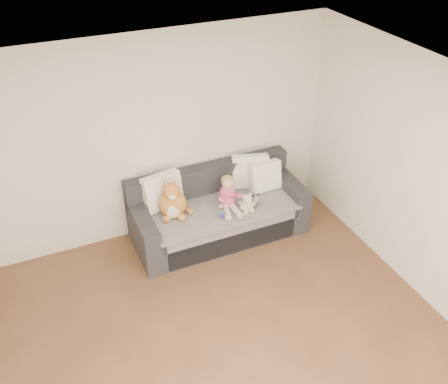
# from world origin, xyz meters

# --- Properties ---
(room_shell) EXTENTS (5.00, 5.00, 5.00)m
(room_shell) POSITION_xyz_m (0.00, 0.42, 1.30)
(room_shell) COLOR brown
(room_shell) RESTS_ON ground
(sofa) EXTENTS (2.20, 0.94, 0.85)m
(sofa) POSITION_xyz_m (0.62, 2.06, 0.31)
(sofa) COLOR #25252A
(sofa) RESTS_ON ground
(cushion_left) EXTENTS (0.52, 0.31, 0.46)m
(cushion_left) POSITION_xyz_m (-0.04, 2.27, 0.70)
(cushion_left) COLOR white
(cushion_left) RESTS_ON sofa
(cushion_right_back) EXTENTS (0.52, 0.35, 0.45)m
(cushion_right_back) POSITION_xyz_m (1.17, 2.26, 0.69)
(cushion_right_back) COLOR white
(cushion_right_back) RESTS_ON sofa
(cushion_right_front) EXTENTS (0.43, 0.20, 0.40)m
(cushion_right_front) POSITION_xyz_m (1.31, 2.10, 0.67)
(cushion_right_front) COLOR white
(cushion_right_front) RESTS_ON sofa
(toddler) EXTENTS (0.31, 0.45, 0.44)m
(toddler) POSITION_xyz_m (0.70, 1.92, 0.66)
(toddler) COLOR #C44573
(toddler) RESTS_ON sofa
(plush_cat) EXTENTS (0.40, 0.36, 0.52)m
(plush_cat) POSITION_xyz_m (0.02, 2.04, 0.66)
(plush_cat) COLOR #BD782A
(plush_cat) RESTS_ON sofa
(teddy_bear) EXTENTS (0.21, 0.16, 0.27)m
(teddy_bear) POSITION_xyz_m (0.87, 1.73, 0.58)
(teddy_bear) COLOR tan
(teddy_bear) RESTS_ON sofa
(plush_cow) EXTENTS (0.15, 0.24, 0.19)m
(plush_cow) POSITION_xyz_m (1.01, 1.85, 0.55)
(plush_cow) COLOR white
(plush_cow) RESTS_ON sofa
(sippy_cup) EXTENTS (0.10, 0.07, 0.11)m
(sippy_cup) POSITION_xyz_m (0.53, 1.75, 0.53)
(sippy_cup) COLOR #423490
(sippy_cup) RESTS_ON sofa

